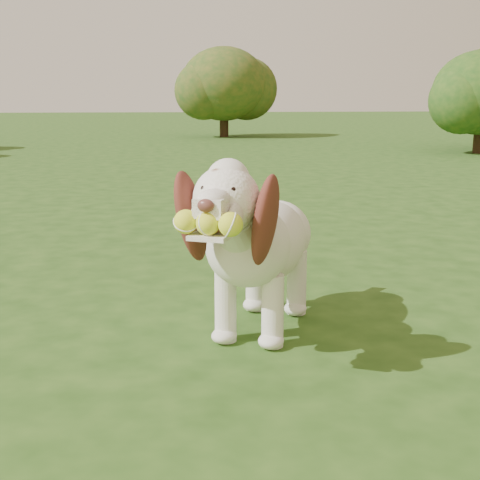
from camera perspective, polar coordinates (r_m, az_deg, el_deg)
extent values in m
plane|color=#204112|center=(3.59, 2.69, -4.30)|extent=(80.00, 80.00, 0.00)
ellipsoid|color=white|center=(2.95, 2.08, -0.15)|extent=(0.60, 0.76, 0.36)
ellipsoid|color=white|center=(2.70, 0.65, -0.41)|extent=(0.46, 0.46, 0.35)
ellipsoid|color=white|center=(3.17, 3.21, 0.54)|extent=(0.42, 0.42, 0.32)
cylinder|color=white|center=(2.56, -0.21, 0.98)|extent=(0.28, 0.33, 0.27)
sphere|color=white|center=(2.41, -1.17, 3.50)|extent=(0.32, 0.32, 0.25)
sphere|color=white|center=(2.42, -1.02, 5.12)|extent=(0.21, 0.21, 0.16)
cube|color=white|center=(2.28, -2.27, 2.87)|extent=(0.15, 0.17, 0.07)
ellipsoid|color=#592D28|center=(2.21, -2.95, 2.95)|extent=(0.07, 0.06, 0.05)
cube|color=white|center=(2.29, -2.38, 0.40)|extent=(0.18, 0.19, 0.02)
ellipsoid|color=maroon|center=(2.48, -4.23, 2.04)|extent=(0.22, 0.22, 0.38)
ellipsoid|color=maroon|center=(2.39, 2.17, 1.68)|extent=(0.18, 0.26, 0.38)
cylinder|color=white|center=(3.30, 3.83, 1.71)|extent=(0.13, 0.18, 0.14)
cylinder|color=white|center=(2.82, -1.24, -5.67)|extent=(0.12, 0.12, 0.31)
cylinder|color=white|center=(2.77, 2.80, -6.05)|extent=(0.12, 0.12, 0.31)
cylinder|color=white|center=(3.23, 1.31, -3.33)|extent=(0.12, 0.12, 0.31)
cylinder|color=white|center=(3.19, 4.86, -3.61)|extent=(0.12, 0.12, 0.31)
sphere|color=#D3EB36|center=(2.27, -4.64, 1.56)|extent=(0.11, 0.11, 0.08)
sphere|color=#D3EB36|center=(2.24, -2.75, 1.45)|extent=(0.11, 0.11, 0.08)
sphere|color=#D3EB36|center=(2.21, -0.81, 1.34)|extent=(0.11, 0.11, 0.08)
cylinder|color=#382314|center=(17.11, -1.37, 9.99)|extent=(0.22, 0.22, 0.72)
ellipsoid|color=#1B4816|center=(17.10, -1.39, 13.18)|extent=(2.15, 2.15, 1.82)
cylinder|color=#382314|center=(12.91, 19.69, 8.28)|extent=(0.18, 0.18, 0.59)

